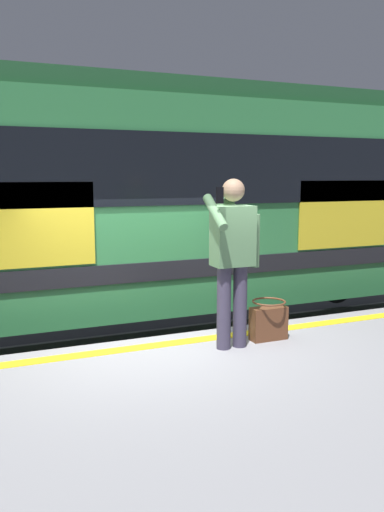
% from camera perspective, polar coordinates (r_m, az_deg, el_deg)
% --- Properties ---
extents(ground_plane, '(25.02, 25.02, 0.00)m').
position_cam_1_polar(ground_plane, '(6.07, -3.82, -18.43)').
color(ground_plane, '#3D3D3F').
extents(platform, '(13.93, 4.62, 1.07)m').
position_cam_1_polar(platform, '(3.98, 8.11, -25.61)').
color(platform, gray).
rests_on(platform, ground).
extents(safety_line, '(13.65, 0.16, 0.01)m').
position_cam_1_polar(safety_line, '(5.39, -2.89, -9.64)').
color(safety_line, yellow).
rests_on(safety_line, platform).
extents(track_rail_near, '(18.11, 0.08, 0.16)m').
position_cam_1_polar(track_rail_near, '(7.46, -7.95, -12.45)').
color(track_rail_near, slate).
rests_on(track_rail_near, ground).
extents(track_rail_far, '(18.11, 0.08, 0.16)m').
position_cam_1_polar(track_rail_far, '(8.78, -10.37, -9.21)').
color(track_rail_far, slate).
rests_on(track_rail_far, ground).
extents(train_carriage, '(12.61, 2.74, 3.86)m').
position_cam_1_polar(train_carriage, '(7.93, -2.60, 6.60)').
color(train_carriage, '#2D723F').
rests_on(train_carriage, ground).
extents(passenger, '(0.57, 0.55, 1.68)m').
position_cam_1_polar(passenger, '(5.09, 4.47, 0.71)').
color(passenger, '#383347').
rests_on(passenger, platform).
extents(handbag, '(0.39, 0.35, 0.42)m').
position_cam_1_polar(handbag, '(5.53, 8.42, -7.11)').
color(handbag, '#59331E').
rests_on(handbag, platform).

